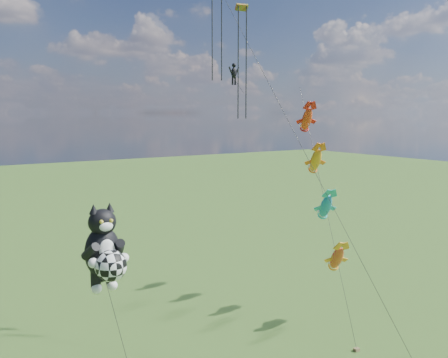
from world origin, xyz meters
TOP-DOWN VIEW (x-y plane):
  - cat_kite_rig at (-0.44, 4.54)m, footprint 2.43×4.09m
  - fish_windsock_rig at (20.38, 9.29)m, footprint 7.15×14.38m
  - parafoil_rig at (11.21, 8.55)m, footprint 5.19×16.97m

SIDE VIEW (x-z plane):
  - cat_kite_rig at x=-0.44m, z-range 3.27..15.05m
  - fish_windsock_rig at x=20.38m, z-range 1.17..20.33m
  - parafoil_rig at x=11.21m, z-range 7.07..33.50m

